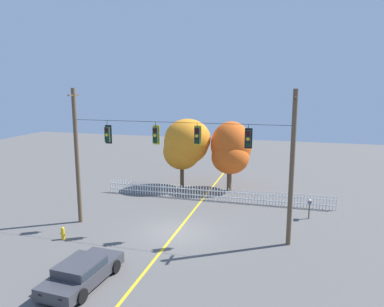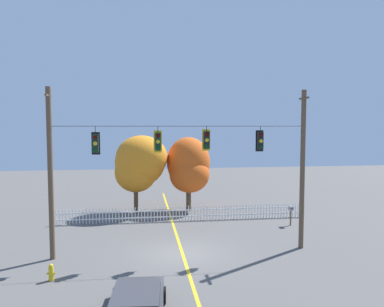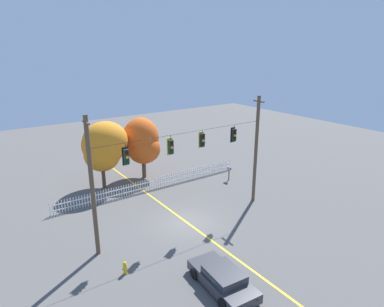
# 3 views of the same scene
# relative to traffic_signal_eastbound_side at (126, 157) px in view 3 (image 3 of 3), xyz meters

# --- Properties ---
(ground) EXTENTS (80.00, 80.00, 0.00)m
(ground) POSITION_rel_traffic_signal_eastbound_side_xyz_m (4.46, -0.01, -5.96)
(ground) COLOR #565451
(lane_centerline_stripe) EXTENTS (0.16, 36.00, 0.01)m
(lane_centerline_stripe) POSITION_rel_traffic_signal_eastbound_side_xyz_m (4.46, -0.01, -5.96)
(lane_centerline_stripe) COLOR gold
(lane_centerline_stripe) RESTS_ON ground
(signal_support_span) EXTENTS (13.72, 1.10, 8.82)m
(signal_support_span) POSITION_rel_traffic_signal_eastbound_side_xyz_m (4.46, -0.01, -1.47)
(signal_support_span) COLOR brown
(signal_support_span) RESTS_ON ground
(traffic_signal_eastbound_side) EXTENTS (0.43, 0.38, 1.47)m
(traffic_signal_eastbound_side) POSITION_rel_traffic_signal_eastbound_side_xyz_m (0.00, 0.00, 0.00)
(traffic_signal_eastbound_side) COLOR black
(traffic_signal_northbound_secondary) EXTENTS (0.43, 0.38, 1.39)m
(traffic_signal_northbound_secondary) POSITION_rel_traffic_signal_eastbound_side_xyz_m (3.19, -0.00, 0.08)
(traffic_signal_northbound_secondary) COLOR black
(traffic_signal_westbound_side) EXTENTS (0.43, 0.38, 1.31)m
(traffic_signal_westbound_side) POSITION_rel_traffic_signal_eastbound_side_xyz_m (5.78, -0.00, 0.15)
(traffic_signal_westbound_side) COLOR black
(traffic_signal_northbound_primary) EXTENTS (0.43, 0.38, 1.38)m
(traffic_signal_northbound_primary) POSITION_rel_traffic_signal_eastbound_side_xyz_m (8.74, -0.00, 0.08)
(traffic_signal_northbound_primary) COLOR black
(white_picket_fence) EXTENTS (18.07, 0.06, 1.07)m
(white_picket_fence) POSITION_rel_traffic_signal_eastbound_side_xyz_m (5.44, 6.83, -5.43)
(white_picket_fence) COLOR white
(white_picket_fence) RESTS_ON ground
(autumn_maple_near_fence) EXTENTS (4.12, 3.87, 6.11)m
(autumn_maple_near_fence) POSITION_rel_traffic_signal_eastbound_side_xyz_m (2.18, 9.93, -2.01)
(autumn_maple_near_fence) COLOR brown
(autumn_maple_near_fence) RESTS_ON ground
(autumn_maple_mid) EXTENTS (3.52, 3.78, 5.94)m
(autumn_maple_mid) POSITION_rel_traffic_signal_eastbound_side_xyz_m (6.11, 10.25, -2.43)
(autumn_maple_mid) COLOR brown
(autumn_maple_mid) RESTS_ON ground
(parked_car) EXTENTS (2.27, 4.49, 1.15)m
(parked_car) POSITION_rel_traffic_signal_eastbound_side_xyz_m (2.11, -6.92, -5.36)
(parked_car) COLOR #38383D
(parked_car) RESTS_ON ground
(fire_hydrant) EXTENTS (0.38, 0.22, 0.76)m
(fire_hydrant) POSITION_rel_traffic_signal_eastbound_side_xyz_m (-1.69, -2.81, -5.59)
(fire_hydrant) COLOR gold
(fire_hydrant) RESTS_ON ground
(roadside_mailbox) EXTENTS (0.25, 0.44, 1.36)m
(roadside_mailbox) POSITION_rel_traffic_signal_eastbound_side_xyz_m (12.48, 4.62, -4.86)
(roadside_mailbox) COLOR brown
(roadside_mailbox) RESTS_ON ground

